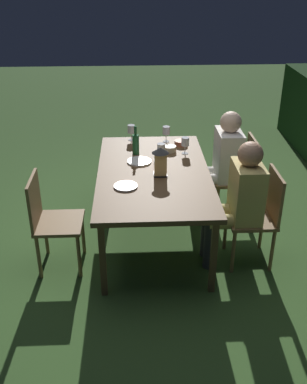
{
  "coord_description": "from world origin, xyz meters",
  "views": [
    {
      "loc": [
        3.77,
        -0.18,
        2.47
      ],
      "look_at": [
        0.0,
        0.0,
        0.51
      ],
      "focal_mm": 42.33,
      "sensor_mm": 36.0,
      "label": 1
    }
  ],
  "objects_px": {
    "bowl_bread": "(181,143)",
    "person_in_mustard": "(238,198)",
    "green_bottle_on_table": "(136,144)",
    "wine_glass_a": "(166,131)",
    "plate_a": "(139,161)",
    "chair_side_left_b": "(50,218)",
    "wine_glass_d": "(131,130)",
    "person_in_cream": "(221,161)",
    "wine_glass_b": "(161,149)",
    "wine_glass_c": "(185,143)",
    "dining_table": "(154,176)",
    "plate_b": "(126,186)",
    "chair_side_right_a": "(239,174)",
    "chair_side_right_b": "(259,213)",
    "bowl_olives": "(170,148)",
    "lantern_centerpiece": "(160,160)"
  },
  "relations": [
    {
      "from": "bowl_bread",
      "to": "person_in_mustard",
      "type": "bearing_deg",
      "value": 20.73
    },
    {
      "from": "green_bottle_on_table",
      "to": "wine_glass_a",
      "type": "xyz_separation_m",
      "value": [
        -0.32,
        0.33,
        0.01
      ]
    },
    {
      "from": "plate_a",
      "to": "person_in_mustard",
      "type": "bearing_deg",
      "value": 53.69
    },
    {
      "from": "chair_side_left_b",
      "to": "green_bottle_on_table",
      "type": "bearing_deg",
      "value": 137.58
    },
    {
      "from": "wine_glass_a",
      "to": "wine_glass_d",
      "type": "height_order",
      "value": "same"
    },
    {
      "from": "wine_glass_d",
      "to": "green_bottle_on_table",
      "type": "bearing_deg",
      "value": 6.35
    },
    {
      "from": "person_in_cream",
      "to": "wine_glass_b",
      "type": "relative_size",
      "value": 6.8
    },
    {
      "from": "person_in_mustard",
      "to": "wine_glass_b",
      "type": "height_order",
      "value": "person_in_mustard"
    },
    {
      "from": "wine_glass_c",
      "to": "dining_table",
      "type": "bearing_deg",
      "value": -39.6
    },
    {
      "from": "person_in_mustard",
      "to": "wine_glass_a",
      "type": "height_order",
      "value": "person_in_mustard"
    },
    {
      "from": "plate_b",
      "to": "bowl_bread",
      "type": "bearing_deg",
      "value": 148.9
    },
    {
      "from": "chair_side_right_a",
      "to": "person_in_cream",
      "type": "distance_m",
      "value": 0.25
    },
    {
      "from": "wine_glass_a",
      "to": "bowl_bread",
      "type": "distance_m",
      "value": 0.2
    },
    {
      "from": "chair_side_right_b",
      "to": "wine_glass_c",
      "type": "xyz_separation_m",
      "value": [
        -0.81,
        -0.57,
        0.36
      ]
    },
    {
      "from": "chair_side_left_b",
      "to": "dining_table",
      "type": "bearing_deg",
      "value": 114.03
    },
    {
      "from": "person_in_cream",
      "to": "green_bottle_on_table",
      "type": "relative_size",
      "value": 3.96
    },
    {
      "from": "person_in_mustard",
      "to": "wine_glass_c",
      "type": "distance_m",
      "value": 0.91
    },
    {
      "from": "chair_side_right_b",
      "to": "chair_side_left_b",
      "type": "bearing_deg",
      "value": -90.0
    },
    {
      "from": "wine_glass_b",
      "to": "wine_glass_c",
      "type": "xyz_separation_m",
      "value": [
        -0.15,
        0.25,
        0.0
      ]
    },
    {
      "from": "person_in_mustard",
      "to": "wine_glass_a",
      "type": "xyz_separation_m",
      "value": [
        -1.14,
        -0.54,
        0.2
      ]
    },
    {
      "from": "wine_glass_b",
      "to": "chair_side_right_a",
      "type": "bearing_deg",
      "value": 100.66
    },
    {
      "from": "wine_glass_d",
      "to": "bowl_olives",
      "type": "xyz_separation_m",
      "value": [
        0.33,
        0.39,
        -0.09
      ]
    },
    {
      "from": "person_in_mustard",
      "to": "plate_a",
      "type": "distance_m",
      "value": 1.04
    },
    {
      "from": "chair_side_right_a",
      "to": "plate_b",
      "type": "height_order",
      "value": "chair_side_right_a"
    },
    {
      "from": "wine_glass_a",
      "to": "wine_glass_d",
      "type": "bearing_deg",
      "value": -99.79
    },
    {
      "from": "person_in_mustard",
      "to": "bowl_bread",
      "type": "height_order",
      "value": "person_in_mustard"
    },
    {
      "from": "person_in_cream",
      "to": "wine_glass_d",
      "type": "xyz_separation_m",
      "value": [
        -0.4,
        -0.91,
        0.2
      ]
    },
    {
      "from": "chair_side_left_b",
      "to": "chair_side_right_b",
      "type": "bearing_deg",
      "value": 90.0
    },
    {
      "from": "dining_table",
      "to": "wine_glass_a",
      "type": "height_order",
      "value": "wine_glass_a"
    },
    {
      "from": "chair_side_left_b",
      "to": "bowl_bread",
      "type": "xyz_separation_m",
      "value": [
        -1.04,
        1.22,
        0.27
      ]
    },
    {
      "from": "wine_glass_c",
      "to": "plate_a",
      "type": "distance_m",
      "value": 0.51
    },
    {
      "from": "chair_side_right_a",
      "to": "green_bottle_on_table",
      "type": "bearing_deg",
      "value": -90.65
    },
    {
      "from": "wine_glass_d",
      "to": "wine_glass_c",
      "type": "bearing_deg",
      "value": 53.2
    },
    {
      "from": "chair_side_right_a",
      "to": "wine_glass_c",
      "type": "xyz_separation_m",
      "value": [
        0.0,
        -0.57,
        0.36
      ]
    },
    {
      "from": "dining_table",
      "to": "person_in_mustard",
      "type": "height_order",
      "value": "person_in_mustard"
    },
    {
      "from": "person_in_cream",
      "to": "wine_glass_a",
      "type": "distance_m",
      "value": 0.67
    },
    {
      "from": "dining_table",
      "to": "plate_a",
      "type": "relative_size",
      "value": 7.73
    },
    {
      "from": "dining_table",
      "to": "chair_side_left_b",
      "type": "distance_m",
      "value": 1.01
    },
    {
      "from": "chair_side_right_b",
      "to": "plate_a",
      "type": "xyz_separation_m",
      "value": [
        -0.61,
        -1.03,
        0.25
      ]
    },
    {
      "from": "lantern_centerpiece",
      "to": "bowl_olives",
      "type": "height_order",
      "value": "lantern_centerpiece"
    },
    {
      "from": "plate_a",
      "to": "bowl_olives",
      "type": "xyz_separation_m",
      "value": [
        -0.26,
        0.31,
        0.02
      ]
    },
    {
      "from": "chair_side_right_a",
      "to": "wine_glass_b",
      "type": "relative_size",
      "value": 5.15
    },
    {
      "from": "bowl_bread",
      "to": "chair_side_right_b",
      "type": "bearing_deg",
      "value": 29.57
    },
    {
      "from": "chair_side_right_a",
      "to": "dining_table",
      "type": "bearing_deg",
      "value": -65.97
    },
    {
      "from": "wine_glass_b",
      "to": "plate_b",
      "type": "xyz_separation_m",
      "value": [
        0.56,
        -0.34,
        -0.11
      ]
    },
    {
      "from": "wine_glass_a",
      "to": "chair_side_right_a",
      "type": "bearing_deg",
      "value": 65.5
    },
    {
      "from": "chair_side_right_a",
      "to": "wine_glass_a",
      "type": "distance_m",
      "value": 0.88
    },
    {
      "from": "chair_side_left_b",
      "to": "wine_glass_d",
      "type": "relative_size",
      "value": 5.15
    },
    {
      "from": "green_bottle_on_table",
      "to": "wine_glass_a",
      "type": "height_order",
      "value": "green_bottle_on_table"
    },
    {
      "from": "plate_b",
      "to": "bowl_olives",
      "type": "xyz_separation_m",
      "value": [
        -0.78,
        0.44,
        0.02
      ]
    }
  ]
}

